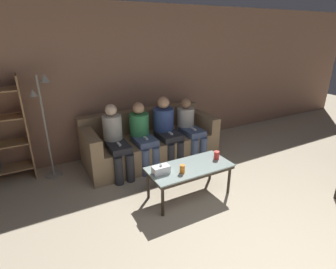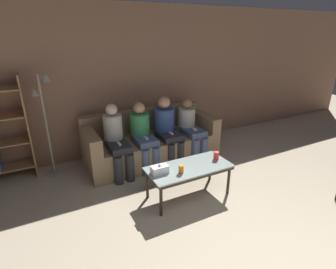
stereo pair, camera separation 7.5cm
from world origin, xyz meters
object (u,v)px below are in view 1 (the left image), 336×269
(coffee_table, at_px, (190,169))
(seated_person_right_end, at_px, (189,127))
(couch, at_px, (150,142))
(standing_lamp, at_px, (45,116))
(seated_person_mid_right, at_px, (166,127))
(tissue_box, at_px, (161,170))
(seated_person_mid_left, at_px, (142,134))
(seated_person_left_end, at_px, (116,139))
(cup_near_left, at_px, (182,169))
(cup_near_right, at_px, (217,155))

(coffee_table, height_order, seated_person_right_end, seated_person_right_end)
(couch, distance_m, seated_person_right_end, 0.76)
(seated_person_right_end, bearing_deg, standing_lamp, 169.40)
(coffee_table, distance_m, seated_person_mid_right, 1.16)
(tissue_box, relative_size, seated_person_mid_left, 0.20)
(seated_person_left_end, relative_size, seated_person_right_end, 1.06)
(couch, height_order, cup_near_left, couch)
(couch, xyz_separation_m, cup_near_right, (0.44, -1.31, 0.21))
(coffee_table, relative_size, tissue_box, 5.20)
(couch, bearing_deg, standing_lamp, 173.28)
(seated_person_left_end, xyz_separation_m, seated_person_mid_left, (0.45, 0.02, -0.01))
(standing_lamp, xyz_separation_m, seated_person_left_end, (0.91, -0.42, -0.39))
(coffee_table, distance_m, seated_person_left_end, 1.28)
(cup_near_right, height_order, seated_person_right_end, seated_person_right_end)
(seated_person_mid_right, bearing_deg, seated_person_right_end, -4.54)
(seated_person_right_end, bearing_deg, tissue_box, -136.36)
(tissue_box, xyz_separation_m, standing_lamp, (-1.15, 1.48, 0.47))
(standing_lamp, bearing_deg, seated_person_mid_right, -12.08)
(coffee_table, xyz_separation_m, seated_person_left_end, (-0.67, 1.08, 0.18))
(seated_person_right_end, bearing_deg, seated_person_left_end, 179.97)
(couch, distance_m, tissue_box, 1.38)
(cup_near_right, xyz_separation_m, seated_person_right_end, (0.24, 1.08, 0.05))
(cup_near_left, relative_size, tissue_box, 0.50)
(seated_person_left_end, xyz_separation_m, seated_person_mid_right, (0.90, 0.04, 0.03))
(cup_near_left, bearing_deg, coffee_table, 28.96)
(seated_person_left_end, bearing_deg, standing_lamp, 155.04)
(couch, relative_size, seated_person_right_end, 2.16)
(couch, relative_size, standing_lamp, 1.42)
(coffee_table, height_order, tissue_box, tissue_box)
(cup_near_left, relative_size, seated_person_left_end, 0.10)
(tissue_box, xyz_separation_m, seated_person_left_end, (-0.24, 1.06, 0.08))
(tissue_box, bearing_deg, coffee_table, -3.03)
(cup_near_right, bearing_deg, standing_lamp, 143.55)
(seated_person_left_end, xyz_separation_m, seated_person_right_end, (1.36, -0.00, -0.03))
(cup_near_left, xyz_separation_m, cup_near_right, (0.63, 0.11, 0.00))
(cup_near_left, xyz_separation_m, seated_person_right_end, (0.87, 1.18, 0.05))
(coffee_table, xyz_separation_m, seated_person_mid_left, (-0.21, 1.10, 0.17))
(tissue_box, relative_size, seated_person_mid_right, 0.19)
(coffee_table, xyz_separation_m, tissue_box, (-0.42, 0.02, 0.10))
(couch, bearing_deg, tissue_box, -108.49)
(cup_near_left, bearing_deg, seated_person_mid_right, 71.12)
(seated_person_mid_right, bearing_deg, seated_person_mid_left, -177.78)
(standing_lamp, distance_m, seated_person_mid_left, 1.47)
(coffee_table, bearing_deg, seated_person_right_end, 57.51)
(seated_person_mid_left, bearing_deg, tissue_box, -100.91)
(tissue_box, xyz_separation_m, seated_person_mid_right, (0.66, 1.10, 0.11))
(cup_near_right, relative_size, seated_person_mid_right, 0.10)
(cup_near_left, bearing_deg, seated_person_left_end, 112.40)
(couch, relative_size, cup_near_right, 19.92)
(coffee_table, xyz_separation_m, standing_lamp, (-1.58, 1.51, 0.56))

